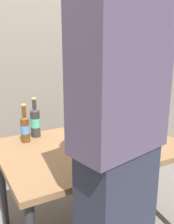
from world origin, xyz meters
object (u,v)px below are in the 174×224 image
object	(u,v)px
laptop	(107,134)
coffee_mug	(135,154)
beer_bottle_green	(25,128)
beer_bottle_brown	(35,121)
person_figure	(118,148)

from	to	relation	value
laptop	coffee_mug	bearing A→B (deg)	-97.36
laptop	beer_bottle_green	xyz separation A→B (m)	(-0.56, 0.25, 0.07)
laptop	beer_bottle_brown	size ratio (longest dim) A/B	1.28
person_figure	coffee_mug	size ratio (longest dim) A/B	17.99
beer_bottle_brown	beer_bottle_green	bearing A→B (deg)	-145.05
beer_bottle_brown	coffee_mug	xyz separation A→B (m)	(0.40, -0.72, -0.07)
laptop	beer_bottle_green	bearing A→B (deg)	156.19
beer_bottle_brown	beer_bottle_green	size ratio (longest dim) A/B	1.08
beer_bottle_brown	coffee_mug	distance (m)	0.82
beer_bottle_green	coffee_mug	bearing A→B (deg)	-52.00
coffee_mug	laptop	bearing A→B (deg)	82.64
beer_bottle_green	person_figure	world-z (taller)	person_figure
beer_bottle_brown	beer_bottle_green	distance (m)	0.12
beer_bottle_brown	beer_bottle_green	xyz separation A→B (m)	(-0.10, -0.07, -0.01)
laptop	beer_bottle_brown	bearing A→B (deg)	145.28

